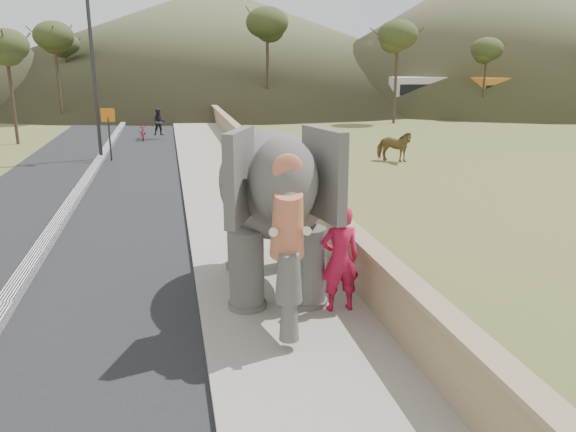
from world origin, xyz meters
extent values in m
plane|color=olive|center=(0.00, 0.00, 0.00)|extent=(160.00, 160.00, 0.00)
cube|color=black|center=(-5.00, 10.00, 0.01)|extent=(7.00, 120.00, 0.03)
cube|color=black|center=(-5.00, 10.00, 0.11)|extent=(0.35, 120.00, 0.22)
cube|color=#9E9687|center=(0.00, 10.00, 0.07)|extent=(3.00, 120.00, 0.15)
cube|color=tan|center=(1.65, 10.00, 0.55)|extent=(0.30, 120.00, 1.10)
cylinder|color=#343238|center=(-5.00, 17.25, 4.00)|extent=(0.16, 0.16, 8.00)
cylinder|color=#2D2D33|center=(-4.50, 16.71, 1.00)|extent=(0.08, 0.08, 2.00)
cube|color=orange|center=(-4.50, 16.71, 2.10)|extent=(0.60, 0.05, 0.60)
imported|color=brown|center=(8.10, 13.90, 0.71)|extent=(1.78, 1.65, 1.41)
imported|color=silver|center=(15.13, 36.56, 0.72)|extent=(4.50, 2.59, 1.44)
cube|color=white|center=(22.67, 35.99, 1.55)|extent=(11.17, 3.38, 3.10)
cube|color=orange|center=(28.38, 33.53, 1.55)|extent=(11.18, 3.50, 3.10)
cone|color=brown|center=(36.00, 52.00, 8.00)|extent=(56.00, 56.00, 16.00)
cone|color=brown|center=(5.00, 70.00, 7.00)|extent=(80.00, 80.00, 14.00)
imported|color=#AE1232|center=(0.95, -1.03, 1.11)|extent=(0.70, 0.46, 1.93)
imported|color=maroon|center=(-3.31, 23.76, 0.49)|extent=(0.74, 1.89, 0.98)
imported|color=black|center=(-2.36, 23.76, 1.02)|extent=(0.78, 0.62, 1.54)
camera|label=1|loc=(-1.87, -9.91, 4.46)|focal=35.00mm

